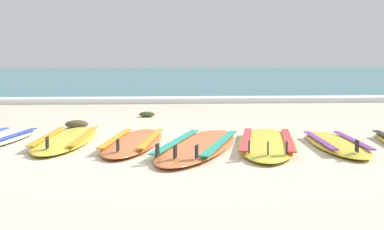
% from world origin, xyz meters
% --- Properties ---
extents(ground_plane, '(80.00, 80.00, 0.00)m').
position_xyz_m(ground_plane, '(0.00, 0.00, 0.00)').
color(ground_plane, beige).
extents(sea, '(80.00, 60.00, 0.10)m').
position_xyz_m(sea, '(0.00, 36.08, 0.05)').
color(sea, teal).
rests_on(sea, ground).
extents(wave_foam_strip, '(80.00, 0.77, 0.11)m').
position_xyz_m(wave_foam_strip, '(0.00, 6.46, 0.06)').
color(wave_foam_strip, white).
rests_on(wave_foam_strip, ground).
extents(surfboard_2, '(0.69, 2.23, 0.18)m').
position_xyz_m(surfboard_2, '(-0.94, 0.61, 0.04)').
color(surfboard_2, yellow).
rests_on(surfboard_2, ground).
extents(surfboard_3, '(0.85, 2.18, 0.18)m').
position_xyz_m(surfboard_3, '(-0.20, 0.37, 0.04)').
color(surfboard_3, orange).
rests_on(surfboard_3, ground).
extents(surfboard_4, '(1.35, 2.59, 0.18)m').
position_xyz_m(surfboard_4, '(0.47, 0.06, 0.04)').
color(surfboard_4, orange).
rests_on(surfboard_4, ground).
extents(surfboard_5, '(1.10, 2.49, 0.18)m').
position_xyz_m(surfboard_5, '(1.20, 0.17, 0.04)').
color(surfboard_5, yellow).
rests_on(surfboard_5, ground).
extents(surfboard_6, '(0.65, 1.95, 0.18)m').
position_xyz_m(surfboard_6, '(1.90, 0.06, 0.04)').
color(surfboard_6, yellow).
rests_on(surfboard_6, ground).
extents(seaweed_clump_near_shoreline, '(0.25, 0.20, 0.09)m').
position_xyz_m(seaweed_clump_near_shoreline, '(-0.05, 3.33, 0.04)').
color(seaweed_clump_near_shoreline, '#384723').
rests_on(seaweed_clump_near_shoreline, ground).
extents(seaweed_clump_mid_sand, '(0.30, 0.24, 0.11)m').
position_xyz_m(seaweed_clump_mid_sand, '(-0.99, 1.93, 0.05)').
color(seaweed_clump_mid_sand, '#4C4228').
rests_on(seaweed_clump_mid_sand, ground).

